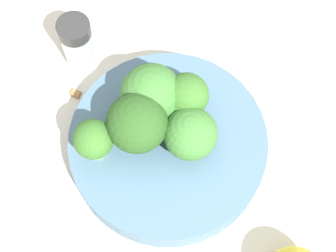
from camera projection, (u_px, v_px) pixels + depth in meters
The scene contains 10 objects.
ground_plane at pixel (168, 152), 0.55m from camera, with size 3.00×3.00×0.00m, color beige.
bowl at pixel (168, 146), 0.53m from camera, with size 0.19×0.19×0.03m, color slate.
broccoli_floret_0 at pixel (137, 123), 0.48m from camera, with size 0.05×0.05×0.07m.
broccoli_floret_1 at pixel (186, 96), 0.50m from camera, with size 0.04×0.04×0.06m.
broccoli_floret_2 at pixel (94, 140), 0.49m from camera, with size 0.04×0.04×0.05m.
broccoli_floret_3 at pixel (190, 135), 0.49m from camera, with size 0.05×0.05×0.05m.
broccoli_floret_4 at pixel (151, 95), 0.50m from camera, with size 0.06×0.06×0.06m.
pepper_shaker at pixel (78, 43), 0.56m from camera, with size 0.03×0.03×0.07m.
almond_crumb_1 at pixel (75, 93), 0.57m from camera, with size 0.01×0.01×0.01m, color olive.
almond_crumb_3 at pixel (86, 23), 0.60m from camera, with size 0.01×0.00×0.01m, color olive.
Camera 1 is at (0.05, -0.18, 0.51)m, focal length 60.00 mm.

